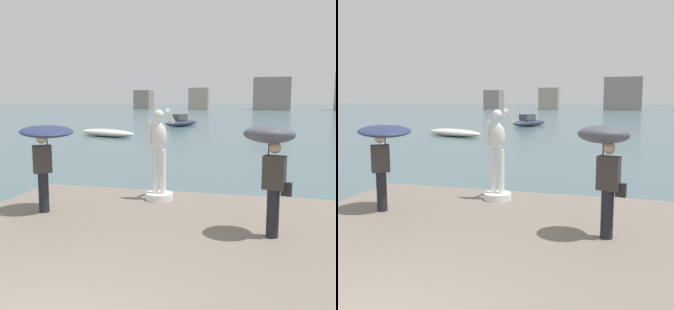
% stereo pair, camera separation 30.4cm
% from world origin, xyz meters
% --- Properties ---
extents(ground_plane, '(400.00, 400.00, 0.00)m').
position_xyz_m(ground_plane, '(0.00, 40.00, 0.00)').
color(ground_plane, '#4C666B').
extents(pier, '(7.87, 10.28, 0.40)m').
position_xyz_m(pier, '(0.00, 2.14, 0.20)').
color(pier, slate).
rests_on(pier, ground).
extents(statue_white_figure, '(0.68, 0.90, 2.25)m').
position_xyz_m(statue_white_figure, '(-0.28, 6.30, 1.30)').
color(statue_white_figure, white).
rests_on(statue_white_figure, pier).
extents(onlooker_left, '(1.61, 1.61, 1.93)m').
position_xyz_m(onlooker_left, '(-2.39, 4.69, 1.93)').
color(onlooker_left, black).
rests_on(onlooker_left, pier).
extents(onlooker_right, '(1.10, 1.11, 2.04)m').
position_xyz_m(onlooker_right, '(2.35, 4.20, 1.97)').
color(onlooker_right, black).
rests_on(onlooker_right, pier).
extents(boat_near, '(5.60, 3.39, 0.59)m').
position_xyz_m(boat_near, '(-9.85, 25.91, 0.29)').
color(boat_near, silver).
rests_on(boat_near, ground).
extents(boat_far, '(3.52, 5.31, 1.30)m').
position_xyz_m(boat_far, '(-6.78, 38.92, 0.46)').
color(boat_far, '#2D384C').
rests_on(boat_far, ground).
extents(distant_skyline, '(77.27, 9.95, 10.49)m').
position_xyz_m(distant_skyline, '(13.74, 111.39, 4.37)').
color(distant_skyline, gray).
rests_on(distant_skyline, ground).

